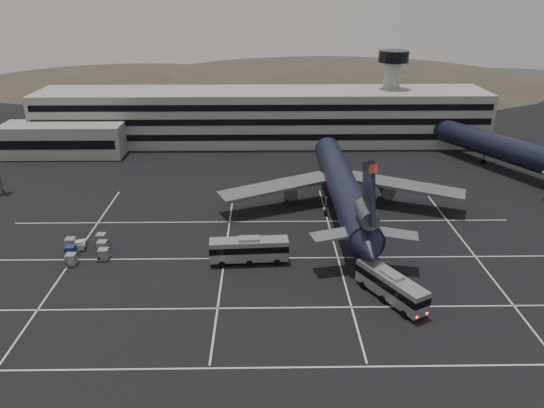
{
  "coord_description": "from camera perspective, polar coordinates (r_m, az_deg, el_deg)",
  "views": [
    {
      "loc": [
        0.34,
        -70.25,
        40.12
      ],
      "look_at": [
        1.7,
        14.36,
        5.0
      ],
      "focal_mm": 35.0,
      "sensor_mm": 36.0,
      "label": 1
    }
  ],
  "objects": [
    {
      "name": "tug_b",
      "position": [
        84.05,
        -4.2,
        -5.54
      ],
      "size": [
        2.64,
        2.31,
        1.46
      ],
      "rotation": [
        0.0,
        0.0,
        1.06
      ],
      "color": "beige",
      "rests_on": "ground"
    },
    {
      "name": "terminal",
      "position": [
        145.28,
        -2.22,
        9.31
      ],
      "size": [
        125.0,
        26.0,
        24.0
      ],
      "color": "gray",
      "rests_on": "ground"
    },
    {
      "name": "trijet_far",
      "position": [
        136.24,
        22.36,
        6.08
      ],
      "size": [
        32.66,
        53.86,
        18.08
      ],
      "rotation": [
        0.0,
        0.0,
        0.46
      ],
      "color": "black",
      "rests_on": "ground"
    },
    {
      "name": "bus_near",
      "position": [
        74.64,
        12.69,
        -8.51
      ],
      "size": [
        8.27,
        11.78,
        4.23
      ],
      "rotation": [
        0.0,
        0.0,
        0.51
      ],
      "color": "#94969B",
      "rests_on": "ground"
    },
    {
      "name": "bus_far",
      "position": [
        82.18,
        -2.49,
        -4.85
      ],
      "size": [
        12.3,
        3.66,
        4.29
      ],
      "rotation": [
        0.0,
        0.0,
        1.63
      ],
      "color": "#94969B",
      "rests_on": "ground"
    },
    {
      "name": "lane_markings",
      "position": [
        81.53,
        -0.38,
        -6.93
      ],
      "size": [
        90.0,
        55.62,
        0.01
      ],
      "color": "silver",
      "rests_on": "ground"
    },
    {
      "name": "hills",
      "position": [
        246.49,
        3.26,
        10.28
      ],
      "size": [
        352.0,
        180.0,
        44.0
      ],
      "color": "#38332B",
      "rests_on": "ground"
    },
    {
      "name": "ground",
      "position": [
        80.91,
        -1.05,
        -7.19
      ],
      "size": [
        260.0,
        260.0,
        0.0
      ],
      "primitive_type": "plane",
      "color": "black",
      "rests_on": "ground"
    },
    {
      "name": "trijet_main",
      "position": [
        99.78,
        7.63,
        1.88
      ],
      "size": [
        47.46,
        57.49,
        18.08
      ],
      "rotation": [
        0.0,
        0.0,
        0.01
      ],
      "color": "black",
      "rests_on": "ground"
    },
    {
      "name": "tug_a",
      "position": [
        92.52,
        -19.84,
        -4.14
      ],
      "size": [
        1.85,
        2.6,
        1.53
      ],
      "rotation": [
        0.0,
        0.0,
        0.19
      ],
      "color": "beige",
      "rests_on": "ground"
    },
    {
      "name": "uld_cluster",
      "position": [
        90.39,
        -19.29,
        -4.57
      ],
      "size": [
        8.94,
        9.71,
        1.79
      ],
      "rotation": [
        0.0,
        0.0,
        0.34
      ],
      "color": "#2D2D30",
      "rests_on": "ground"
    }
  ]
}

